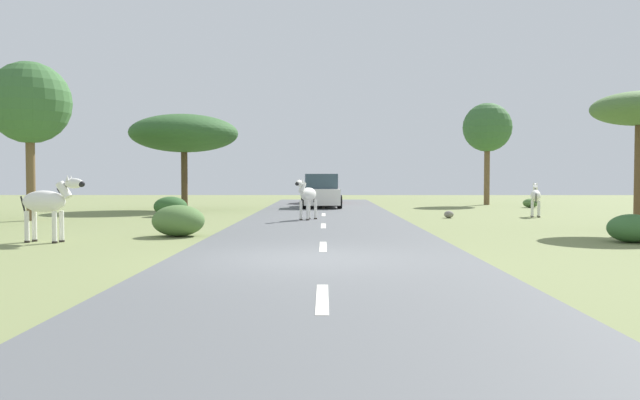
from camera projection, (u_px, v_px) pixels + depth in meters
name	position (u px, v px, depth m)	size (l,w,h in m)	color
ground_plane	(305.00, 261.00, 12.00)	(90.00, 90.00, 0.00)	olive
road	(323.00, 259.00, 12.00)	(6.00, 64.00, 0.05)	#56595B
lane_markings	(323.00, 265.00, 11.00)	(0.16, 56.00, 0.01)	silver
zebra_0	(307.00, 195.00, 22.86)	(0.89, 1.54, 1.54)	silver
zebra_1	(536.00, 196.00, 25.37)	(0.69, 1.47, 1.43)	silver
zebra_2	(48.00, 202.00, 15.34)	(1.75, 0.66, 1.66)	silver
car_0	(323.00, 190.00, 38.17)	(2.17, 4.42, 1.74)	red
car_1	(321.00, 192.00, 32.35)	(2.17, 4.41, 1.74)	white
tree_3	(29.00, 103.00, 23.02)	(3.02, 3.02, 5.89)	brown
tree_4	(184.00, 134.00, 30.80)	(5.33, 5.33, 4.72)	#4C3823
tree_5	(487.00, 128.00, 36.48)	(2.85, 2.85, 5.97)	brown
bush_0	(171.00, 207.00, 25.63)	(1.37, 1.23, 0.82)	#2D5628
bush_1	(632.00, 228.00, 15.38)	(1.17, 1.05, 0.70)	#386633
bush_2	(178.00, 221.00, 16.98)	(1.43, 1.28, 0.86)	#4C7038
bush_3	(531.00, 203.00, 33.16)	(0.81, 0.73, 0.49)	#4C7038
rock_2	(449.00, 214.00, 24.64)	(0.37, 0.39, 0.29)	gray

